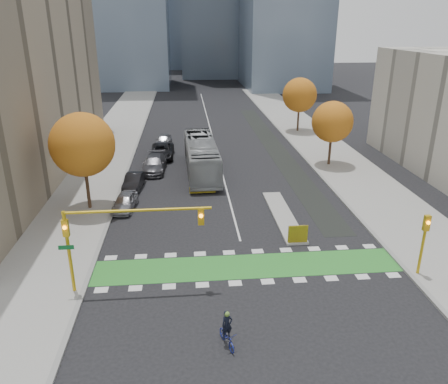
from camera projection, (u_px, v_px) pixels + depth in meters
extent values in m
plane|color=black|center=(250.00, 279.00, 26.98)|extent=(300.00, 300.00, 0.00)
cube|color=gray|center=(90.00, 177.00, 44.38)|extent=(7.00, 120.00, 0.15)
cube|color=gray|center=(348.00, 170.00, 46.65)|extent=(7.00, 120.00, 0.15)
cube|color=gray|center=(125.00, 176.00, 44.67)|extent=(0.30, 120.00, 0.16)
cube|color=gray|center=(316.00, 171.00, 46.35)|extent=(0.30, 120.00, 0.16)
cube|color=#2A832B|center=(247.00, 266.00, 28.37)|extent=(20.00, 3.00, 0.01)
cube|color=silver|center=(211.00, 130.00, 64.09)|extent=(0.15, 70.00, 0.01)
cube|color=black|center=(274.00, 147.00, 55.45)|extent=(2.50, 50.00, 0.01)
cube|color=gray|center=(283.00, 215.00, 35.64)|extent=(1.60, 10.00, 0.16)
cube|color=yellow|center=(298.00, 234.00, 30.92)|extent=(1.40, 0.12, 1.30)
cylinder|color=#332114|center=(87.00, 180.00, 36.15)|extent=(0.28, 0.28, 5.25)
sphere|color=#A44614|center=(82.00, 145.00, 35.06)|extent=(5.20, 5.20, 5.20)
cylinder|color=#332114|center=(330.00, 145.00, 47.58)|extent=(0.28, 0.28, 4.55)
sphere|color=#A44614|center=(332.00, 122.00, 46.63)|extent=(4.40, 4.40, 4.40)
cylinder|color=#332114|center=(298.00, 115.00, 62.40)|extent=(0.28, 0.28, 4.90)
sphere|color=#A44614|center=(300.00, 95.00, 61.38)|extent=(4.80, 4.80, 4.80)
cylinder|color=#BF9914|center=(69.00, 253.00, 24.69)|extent=(0.20, 0.20, 5.20)
cylinder|color=#BF9914|center=(138.00, 210.00, 24.12)|extent=(8.20, 0.16, 0.16)
cube|color=#BF9914|center=(66.00, 228.00, 24.11)|extent=(0.35, 0.28, 1.00)
sphere|color=orange|center=(64.00, 228.00, 23.90)|extent=(0.22, 0.22, 0.22)
cube|color=#BF9914|center=(201.00, 216.00, 24.59)|extent=(0.35, 0.28, 1.00)
sphere|color=orange|center=(201.00, 216.00, 24.39)|extent=(0.22, 0.22, 0.22)
cube|color=#0C5926|center=(66.00, 247.00, 24.10)|extent=(0.85, 0.04, 0.25)
cylinder|color=#BF9914|center=(422.00, 247.00, 26.67)|extent=(0.18, 0.18, 4.00)
cube|color=#BF9914|center=(427.00, 223.00, 26.09)|extent=(0.35, 0.28, 1.00)
sphere|color=orange|center=(429.00, 223.00, 25.89)|extent=(0.22, 0.22, 0.22)
imported|color=navy|center=(227.00, 338.00, 21.29)|extent=(1.10, 1.80, 0.89)
imported|color=black|center=(227.00, 325.00, 21.02)|extent=(0.64, 0.52, 1.51)
sphere|color=#597F2D|center=(227.00, 314.00, 20.79)|extent=(0.26, 0.26, 0.26)
imported|color=#979A9D|center=(201.00, 156.00, 45.32)|extent=(3.42, 13.02, 3.60)
imported|color=#A2A2A7|center=(125.00, 202.00, 36.77)|extent=(2.13, 4.27, 1.40)
imported|color=black|center=(134.00, 181.00, 41.43)|extent=(1.91, 4.43, 1.42)
imported|color=#535257|center=(154.00, 164.00, 46.16)|extent=(2.60, 5.76, 1.64)
imported|color=black|center=(162.00, 151.00, 50.87)|extent=(2.75, 5.74, 1.58)
imported|color=gray|center=(164.00, 140.00, 55.51)|extent=(2.18, 4.72, 1.56)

